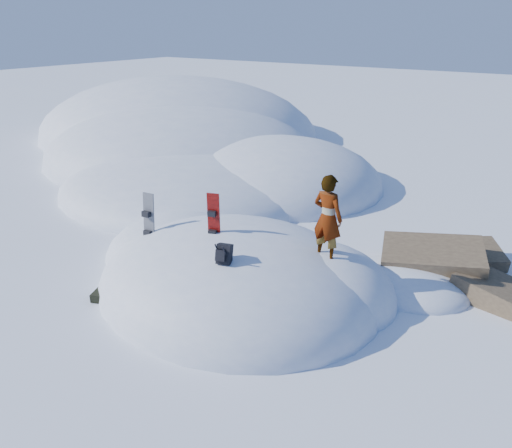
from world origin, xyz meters
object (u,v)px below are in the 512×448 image
Objects in this scene: snowboard_red at (214,225)px; snowboard_dark at (149,225)px; backpack at (224,254)px; person at (328,218)px.

snowboard_red is 0.93× the size of snowboard_dark.
person is at bearing 33.70° from backpack.
snowboard_red is at bearing 120.34° from backpack.
snowboard_dark reaches higher than backpack.
snowboard_red is 1.91m from snowboard_dark.
backpack is 0.26× the size of person.
snowboard_dark is (-1.86, -0.25, -0.36)m from snowboard_red.
snowboard_red is 0.81× the size of person.
person is (2.40, 0.90, 0.41)m from snowboard_red.
snowboard_dark is 4.48m from person.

